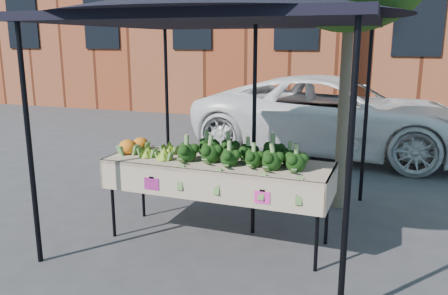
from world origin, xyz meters
TOP-DOWN VIEW (x-y plane):
  - ground at (0.00, 0.00)m, footprint 90.00×90.00m
  - table at (0.20, -0.04)m, footprint 2.42×0.86m
  - canopy at (0.16, 0.36)m, footprint 3.16×3.16m
  - broccoli_heap at (0.48, -0.01)m, footprint 1.37×0.57m
  - romanesco_cluster at (-0.46, -0.05)m, footprint 0.43×0.47m
  - cauliflower_pair at (-0.83, 0.03)m, footprint 0.23×0.43m
  - vehicle at (0.93, 4.51)m, footprint 1.71×2.59m
  - street_tree at (1.34, 1.46)m, footprint 1.99×1.99m

SIDE VIEW (x-z plane):
  - ground at x=0.00m, z-range 0.00..0.00m
  - table at x=0.20m, z-range 0.00..0.90m
  - cauliflower_pair at x=-0.83m, z-range 0.90..1.08m
  - romanesco_cluster at x=-0.46m, z-range 0.90..1.10m
  - broccoli_heap at x=0.48m, z-range 0.90..1.16m
  - canopy at x=0.16m, z-range 0.00..2.74m
  - street_tree at x=1.34m, z-range 0.00..3.92m
  - vehicle at x=0.93m, z-range 0.00..5.35m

